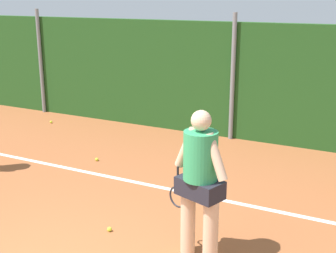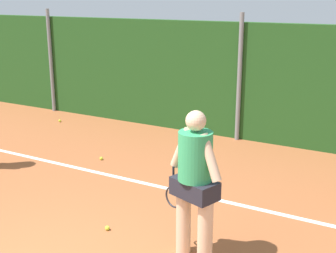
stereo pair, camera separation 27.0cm
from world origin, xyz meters
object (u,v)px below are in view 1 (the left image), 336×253
(player_foreground_near, at_px, (200,178))
(tennis_ball_5, at_px, (97,159))
(tennis_ball_3, at_px, (109,229))
(tennis_ball_6, at_px, (51,122))

(player_foreground_near, bearing_deg, tennis_ball_5, -17.62)
(tennis_ball_3, bearing_deg, tennis_ball_5, 128.88)
(tennis_ball_3, height_order, tennis_ball_5, same)
(tennis_ball_6, bearing_deg, tennis_ball_3, -41.75)
(tennis_ball_3, relative_size, tennis_ball_5, 1.00)
(player_foreground_near, bearing_deg, tennis_ball_3, 16.38)
(tennis_ball_5, height_order, tennis_ball_6, same)
(tennis_ball_5, bearing_deg, tennis_ball_3, -51.12)
(player_foreground_near, relative_size, tennis_ball_6, 28.94)
(tennis_ball_3, relative_size, tennis_ball_6, 1.00)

